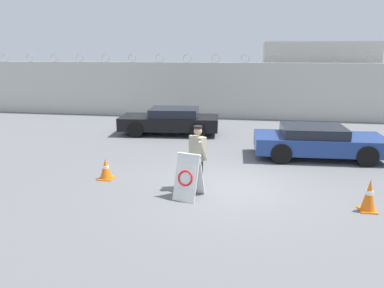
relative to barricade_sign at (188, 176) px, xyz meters
The scene contains 9 objects.
ground_plane 1.50m from the barricade_sign, 42.84° to the left, with size 90.00×90.00×0.00m, color slate.
perimeter_wall 12.17m from the barricade_sign, 85.23° to the left, with size 36.00×0.30×3.53m.
building_block 16.86m from the barricade_sign, 71.91° to the left, with size 6.30×5.45×4.22m.
barricade_sign is the anchor object (origin of this frame).
security_guard 0.83m from the barricade_sign, 79.43° to the left, with size 0.57×0.60×1.76m.
traffic_cone_near 4.36m from the barricade_sign, ahead, with size 0.39×0.39×0.80m.
traffic_cone_mid 2.88m from the barricade_sign, 158.60° to the left, with size 0.43×0.43×0.64m.
parked_car_front_coupe 7.73m from the barricade_sign, 106.15° to the left, with size 4.56×2.17×1.19m.
parked_car_rear_sedan 5.87m from the barricade_sign, 48.99° to the left, with size 4.54×2.12×1.14m.
Camera 1 is at (0.59, -9.89, 3.71)m, focal length 35.00 mm.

